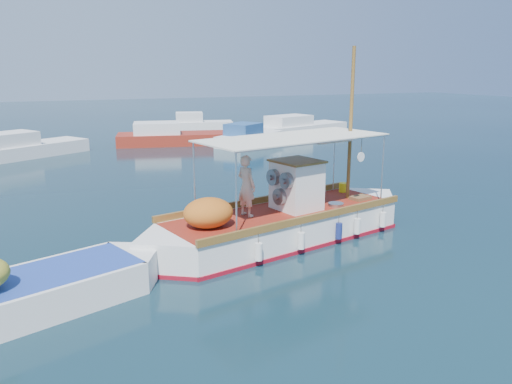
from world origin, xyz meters
name	(u,v)px	position (x,y,z in m)	size (l,w,h in m)	color
ground	(277,235)	(0.00, 0.00, 0.00)	(160.00, 160.00, 0.00)	black
fishing_caique	(282,223)	(-0.09, -0.49, 0.55)	(9.90, 4.27, 6.19)	white
dinghy	(18,299)	(-7.60, -2.66, 0.37)	(6.81, 3.61, 1.76)	white
bg_boat_nw	(24,149)	(-7.79, 19.61, 0.49)	(7.49, 5.84, 1.80)	silver
bg_boat_n	(171,138)	(1.82, 21.30, 0.49)	(8.38, 4.45, 1.80)	maroon
bg_boat_ne	(249,138)	(6.87, 18.77, 0.49)	(6.07, 5.12, 1.80)	silver
bg_boat_e	(298,128)	(13.02, 22.87, 0.49)	(9.31, 5.09, 1.80)	silver
bg_boat_far_n	(197,125)	(6.08, 28.70, 0.49)	(6.10, 3.43, 1.80)	silver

